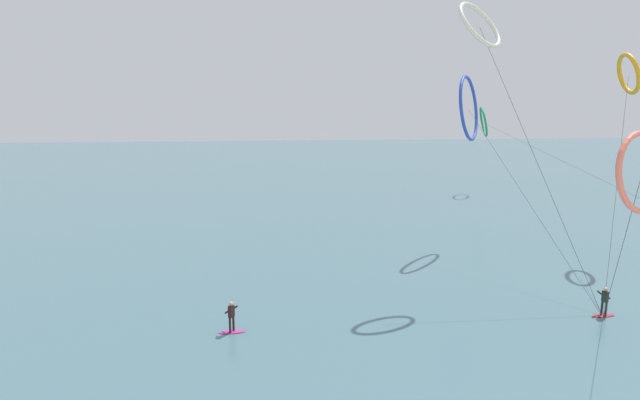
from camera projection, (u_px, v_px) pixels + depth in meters
The scene contains 7 objects.
sea_water at pixel (263, 164), 110.66m from camera, with size 400.00×200.00×0.08m, color #476B75.
surfer_crimson at pixel (604, 304), 27.35m from camera, with size 1.40×0.61×1.70m.
surfer_magenta at pixel (232, 319), 25.28m from camera, with size 1.40×0.73×1.70m.
kite_ivory at pixel (480, 25), 30.19m from camera, with size 7.28×8.54×18.38m.
kite_emerald at pixel (484, 122), 69.10m from camera, with size 2.68×52.23×12.43m.
kite_cobalt at pixel (469, 108), 39.90m from camera, with size 4.20×17.57×14.53m.
kite_amber at pixel (629, 74), 37.21m from camera, with size 10.62×12.91×16.03m.
Camera 1 is at (-4.04, -6.29, 11.35)m, focal length 27.26 mm.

